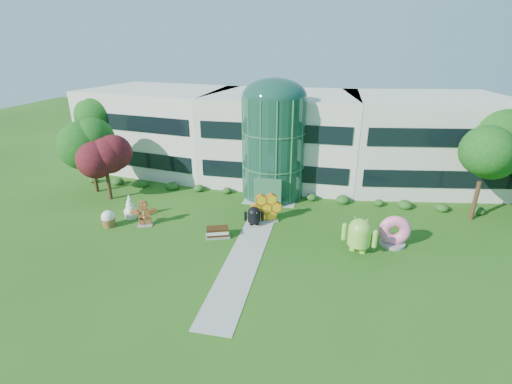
% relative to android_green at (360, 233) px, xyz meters
% --- Properties ---
extents(ground, '(140.00, 140.00, 0.00)m').
position_rel_android_green_xyz_m(ground, '(-8.03, -2.37, -1.54)').
color(ground, '#215114').
rests_on(ground, ground).
extents(building, '(46.00, 15.00, 9.30)m').
position_rel_android_green_xyz_m(building, '(-8.03, 15.63, 3.11)').
color(building, beige).
rests_on(building, ground).
extents(atrium, '(6.00, 6.00, 9.80)m').
position_rel_android_green_xyz_m(atrium, '(-8.03, 9.63, 3.36)').
color(atrium, '#194738').
rests_on(atrium, ground).
extents(walkway, '(2.40, 20.00, 0.04)m').
position_rel_android_green_xyz_m(walkway, '(-8.03, -0.37, -1.52)').
color(walkway, '#9E9E93').
rests_on(walkway, ground).
extents(tree_red, '(4.00, 4.00, 6.00)m').
position_rel_android_green_xyz_m(tree_red, '(-23.53, 5.13, 1.46)').
color(tree_red, '#3F0C14').
rests_on(tree_red, ground).
extents(trees_backdrop, '(52.00, 8.00, 8.40)m').
position_rel_android_green_xyz_m(trees_backdrop, '(-8.03, 10.63, 2.66)').
color(trees_backdrop, '#134711').
rests_on(trees_backdrop, ground).
extents(android_green, '(3.14, 2.54, 3.09)m').
position_rel_android_green_xyz_m(android_green, '(0.00, 0.00, 0.00)').
color(android_green, '#7CC53F').
rests_on(android_green, ground).
extents(android_black, '(1.96, 1.55, 1.96)m').
position_rel_android_green_xyz_m(android_black, '(-8.43, 2.53, -0.56)').
color(android_black, black).
rests_on(android_black, ground).
extents(donut, '(2.48, 1.32, 2.49)m').
position_rel_android_green_xyz_m(donut, '(2.64, 1.56, -0.30)').
color(donut, pink).
rests_on(donut, ground).
extents(gingerbread, '(2.63, 1.70, 2.26)m').
position_rel_android_green_xyz_m(gingerbread, '(-17.47, 0.62, -0.41)').
color(gingerbread, brown).
rests_on(gingerbread, ground).
extents(ice_cream_sandwich, '(2.11, 1.54, 0.85)m').
position_rel_android_green_xyz_m(ice_cream_sandwich, '(-10.83, -0.06, -1.12)').
color(ice_cream_sandwich, black).
rests_on(ice_cream_sandwich, ground).
extents(honeycomb, '(3.10, 2.12, 2.30)m').
position_rel_android_green_xyz_m(honeycomb, '(-7.58, 3.52, -0.40)').
color(honeycomb, yellow).
rests_on(honeycomb, ground).
extents(froyo, '(1.57, 1.57, 2.18)m').
position_rel_android_green_xyz_m(froyo, '(-19.35, 1.67, -0.45)').
color(froyo, white).
rests_on(froyo, ground).
extents(cupcake, '(1.42, 1.42, 1.44)m').
position_rel_android_green_xyz_m(cupcake, '(-20.35, -0.19, -0.83)').
color(cupcake, white).
rests_on(cupcake, ground).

